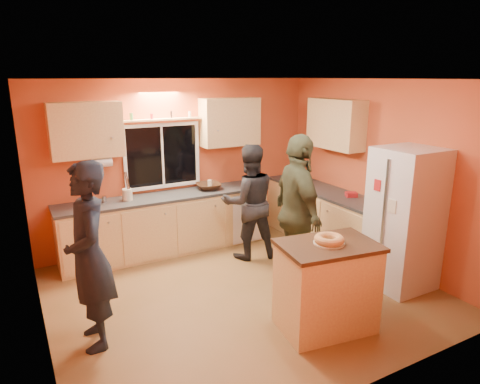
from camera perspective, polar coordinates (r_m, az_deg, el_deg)
ground at (r=5.54m, az=0.26°, el=-13.19°), size 4.50×4.50×0.00m
room_shell at (r=5.39m, az=-0.74°, el=4.34°), size 4.54×4.04×2.61m
back_counter at (r=6.78m, az=-6.66°, el=-3.69°), size 4.23×0.62×0.90m
right_counter at (r=6.78m, az=12.73°, el=-3.94°), size 0.62×1.84×0.90m
refrigerator at (r=5.75m, az=21.08°, el=-3.39°), size 0.72×0.70×1.80m
island at (r=4.71m, az=11.44°, el=-12.15°), size 1.09×0.82×0.97m
bundt_pastry at (r=4.50m, az=11.79°, el=-6.22°), size 0.31×0.31×0.09m
person_left at (r=4.44m, az=-19.44°, el=-8.14°), size 0.48×0.71×1.88m
person_center at (r=6.25m, az=1.22°, el=-1.36°), size 0.96×0.82×1.70m
person_right at (r=5.37m, az=7.70°, el=-2.81°), size 0.73×1.23×1.97m
mixing_bowl at (r=6.78m, az=-4.22°, el=0.78°), size 0.42×0.42×0.10m
utensil_crock at (r=6.35m, az=-14.79°, el=-0.35°), size 0.14×0.14×0.17m
potted_plant at (r=6.04m, az=17.73°, el=-0.79°), size 0.31×0.29×0.29m
red_box at (r=6.55m, az=14.62°, el=-0.33°), size 0.20×0.18×0.07m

